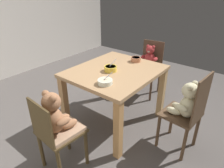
{
  "coord_description": "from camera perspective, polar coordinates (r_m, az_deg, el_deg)",
  "views": [
    {
      "loc": [
        -1.82,
        -1.39,
        1.73
      ],
      "look_at": [
        0.0,
        0.05,
        0.55
      ],
      "focal_mm": 32.54,
      "sensor_mm": 36.0,
      "label": 1
    }
  ],
  "objects": [
    {
      "name": "teddy_chair_near_front",
      "position": [
        2.25,
        20.33,
        -5.76
      ],
      "size": [
        0.4,
        0.4,
        0.95
      ],
      "rotation": [
        0.0,
        0.0,
        1.49
      ],
      "color": "#513A26",
      "rests_on": "ground_plane"
    },
    {
      "name": "wall_rear",
      "position": [
        4.36,
        -28.71,
        20.0
      ],
      "size": [
        5.2,
        0.08,
        2.84
      ],
      "primitive_type": "cube",
      "color": "beige",
      "rests_on": "ground_plane"
    },
    {
      "name": "ground_plane",
      "position": [
        2.88,
        0.79,
        -10.35
      ],
      "size": [
        5.2,
        5.2,
        0.04
      ],
      "color": "#57514E"
    },
    {
      "name": "dining_table",
      "position": [
        2.54,
        0.88,
        1.45
      ],
      "size": [
        1.1,
        0.95,
        0.76
      ],
      "color": "tan",
      "rests_on": "ground_plane"
    },
    {
      "name": "teddy_chair_near_right",
      "position": [
        3.36,
        10.28,
        5.85
      ],
      "size": [
        0.45,
        0.42,
        0.87
      ],
      "rotation": [
        0.0,
        0.0,
        3.24
      ],
      "color": "#493426",
      "rests_on": "ground_plane"
    },
    {
      "name": "porridge_bowl_white_near_left",
      "position": [
        2.13,
        -1.95,
        0.66
      ],
      "size": [
        0.16,
        0.16,
        0.13
      ],
      "color": "silver",
      "rests_on": "dining_table"
    },
    {
      "name": "porridge_bowl_terracotta_near_right",
      "position": [
        2.76,
        6.72,
        6.92
      ],
      "size": [
        0.13,
        0.13,
        0.06
      ],
      "color": "#B8704E",
      "rests_on": "dining_table"
    },
    {
      "name": "teddy_chair_near_left",
      "position": [
        1.96,
        -15.52,
        -10.16
      ],
      "size": [
        0.41,
        0.4,
        0.9
      ],
      "rotation": [
        0.0,
        0.0,
        -0.07
      ],
      "color": "#47371E",
      "rests_on": "ground_plane"
    },
    {
      "name": "porridge_bowl_yellow_center",
      "position": [
        2.44,
        -0.41,
        4.38
      ],
      "size": [
        0.16,
        0.15,
        0.14
      ],
      "color": "yellow",
      "rests_on": "dining_table"
    }
  ]
}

